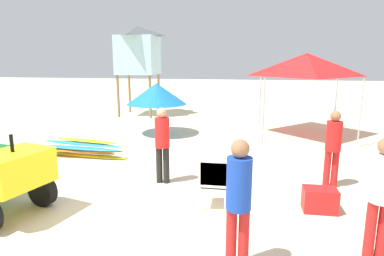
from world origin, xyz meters
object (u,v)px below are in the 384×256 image
(stacked_plastic_chairs, at_px, (214,178))
(lifeguard_tower, at_px, (138,50))
(lifeguard_near_center, at_px, (239,197))
(popup_canopy, at_px, (306,65))
(lifeguard_near_right, at_px, (333,144))
(cooler_box, at_px, (320,200))
(surfboard_pile, at_px, (83,149))
(lifeguard_far_right, at_px, (162,140))
(lifeguard_near_left, at_px, (381,191))
(beach_umbrella_left, at_px, (156,94))

(stacked_plastic_chairs, distance_m, lifeguard_tower, 11.21)
(lifeguard_near_center, distance_m, popup_canopy, 8.79)
(lifeguard_near_right, relative_size, cooler_box, 2.81)
(surfboard_pile, height_order, lifeguard_far_right, lifeguard_far_right)
(lifeguard_near_center, distance_m, lifeguard_near_right, 3.76)
(surfboard_pile, height_order, lifeguard_tower, lifeguard_tower)
(lifeguard_near_left, bearing_deg, beach_umbrella_left, 125.44)
(lifeguard_near_center, xyz_separation_m, beach_umbrella_left, (-3.13, 7.62, 0.48))
(lifeguard_far_right, bearing_deg, cooler_box, -16.37)
(surfboard_pile, bearing_deg, lifeguard_tower, 95.12)
(lifeguard_tower, relative_size, beach_umbrella_left, 1.96)
(surfboard_pile, bearing_deg, lifeguard_near_center, -45.10)
(stacked_plastic_chairs, relative_size, cooler_box, 1.72)
(lifeguard_near_center, height_order, lifeguard_tower, lifeguard_tower)
(lifeguard_far_right, distance_m, beach_umbrella_left, 4.97)
(lifeguard_near_right, distance_m, beach_umbrella_left, 6.71)
(popup_canopy, xyz_separation_m, beach_umbrella_left, (-5.26, -0.78, -1.03))
(lifeguard_near_left, relative_size, lifeguard_tower, 0.40)
(lifeguard_near_left, height_order, lifeguard_far_right, lifeguard_near_left)
(lifeguard_near_right, bearing_deg, cooler_box, -110.53)
(lifeguard_near_left, xyz_separation_m, cooler_box, (-0.45, 1.39, -0.78))
(lifeguard_near_center, height_order, popup_canopy, popup_canopy)
(surfboard_pile, relative_size, lifeguard_near_center, 1.57)
(lifeguard_near_right, bearing_deg, lifeguard_far_right, -174.54)
(stacked_plastic_chairs, height_order, beach_umbrella_left, beach_umbrella_left)
(lifeguard_near_right, height_order, lifeguard_tower, lifeguard_tower)
(lifeguard_near_center, bearing_deg, lifeguard_far_right, 120.84)
(stacked_plastic_chairs, relative_size, surfboard_pile, 0.37)
(lifeguard_near_center, distance_m, cooler_box, 2.56)
(lifeguard_near_left, height_order, popup_canopy, popup_canopy)
(stacked_plastic_chairs, relative_size, popup_canopy, 0.34)
(popup_canopy, distance_m, beach_umbrella_left, 5.42)
(popup_canopy, xyz_separation_m, cooler_box, (-0.69, -6.44, -2.31))
(lifeguard_far_right, bearing_deg, beach_umbrella_left, 106.54)
(lifeguard_near_right, xyz_separation_m, lifeguard_tower, (-7.02, 8.39, 2.17))
(stacked_plastic_chairs, height_order, lifeguard_far_right, lifeguard_far_right)
(lifeguard_far_right, height_order, beach_umbrella_left, beach_umbrella_left)
(lifeguard_near_right, distance_m, popup_canopy, 5.40)
(lifeguard_near_center, relative_size, lifeguard_far_right, 1.04)
(lifeguard_near_center, height_order, lifeguard_far_right, lifeguard_near_center)
(surfboard_pile, height_order, lifeguard_near_left, lifeguard_near_left)
(lifeguard_near_center, distance_m, lifeguard_tower, 12.87)
(surfboard_pile, bearing_deg, lifeguard_near_right, -11.00)
(popup_canopy, relative_size, beach_umbrella_left, 1.39)
(surfboard_pile, relative_size, popup_canopy, 0.92)
(lifeguard_near_right, height_order, beach_umbrella_left, beach_umbrella_left)
(lifeguard_far_right, xyz_separation_m, lifeguard_tower, (-3.38, 8.74, 2.15))
(lifeguard_near_right, bearing_deg, surfboard_pile, 169.00)
(stacked_plastic_chairs, xyz_separation_m, beach_umbrella_left, (-2.67, 5.88, 0.89))
(surfboard_pile, xyz_separation_m, lifeguard_tower, (-0.64, 7.15, 2.90))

